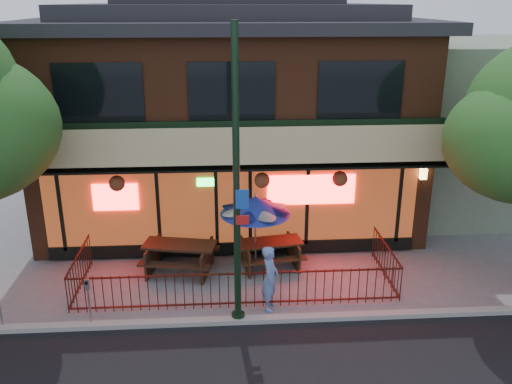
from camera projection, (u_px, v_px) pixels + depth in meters
ground at (238, 311)px, 13.58m from camera, size 80.00×80.00×0.00m
curb at (238, 320)px, 13.09m from camera, size 80.00×0.25×0.12m
restaurant_building at (229, 99)px, 18.88m from camera, size 12.96×9.49×8.05m
neighbor_building at (468, 123)px, 20.38m from camera, size 6.00×7.00×6.00m
patio_fence at (237, 279)px, 13.84m from camera, size 8.44×2.62×1.00m
street_light at (237, 199)px, 12.14m from camera, size 0.43×0.32×7.00m
picnic_table_left at (180, 253)px, 15.39m from camera, size 2.29×1.92×0.87m
picnic_table_right at (270, 250)px, 15.72m from camera, size 2.05×1.69×0.80m
patio_umbrella at (255, 205)px, 15.15m from camera, size 1.99×2.00×2.28m
pedestrian at (270, 278)px, 13.44m from camera, size 0.53×0.69×1.71m
parking_meter_near at (88, 295)px, 12.70m from camera, size 0.13×0.12×1.25m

